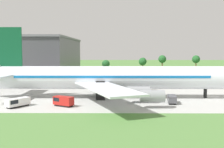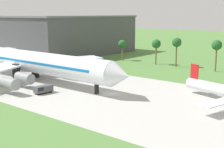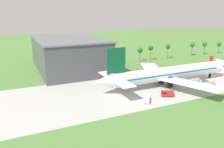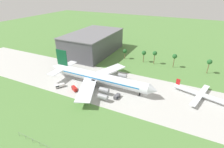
# 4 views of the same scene
# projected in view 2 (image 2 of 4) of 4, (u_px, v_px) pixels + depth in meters

# --- Properties ---
(ground_plane) EXTENTS (600.00, 600.00, 0.00)m
(ground_plane) POSITION_uv_depth(u_px,v_px,m) (112.00, 94.00, 79.64)
(ground_plane) COLOR #517F3D
(taxiway_strip) EXTENTS (320.00, 44.00, 0.02)m
(taxiway_strip) POSITION_uv_depth(u_px,v_px,m) (112.00, 94.00, 79.64)
(taxiway_strip) COLOR #B2B2AD
(taxiway_strip) RESTS_ON ground_plane
(jet_airliner) EXTENTS (75.96, 55.30, 19.92)m
(jet_airliner) POSITION_uv_depth(u_px,v_px,m) (29.00, 61.00, 95.38)
(jet_airliner) COLOR silver
(jet_airliner) RESTS_ON ground_plane
(catering_van) EXTENTS (2.52, 4.98, 2.04)m
(catering_van) POSITION_uv_depth(u_px,v_px,m) (43.00, 89.00, 79.67)
(catering_van) COLOR black
(catering_van) RESTS_ON ground_plane
(terminal_building) EXTENTS (36.72, 61.20, 19.17)m
(terminal_building) POSITION_uv_depth(u_px,v_px,m) (72.00, 35.00, 156.64)
(terminal_building) COLOR #47474C
(terminal_building) RESTS_ON ground_plane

